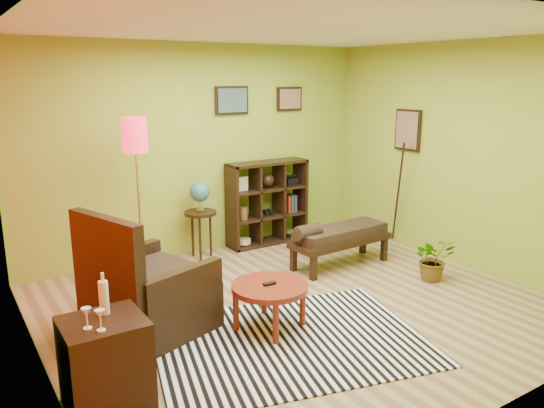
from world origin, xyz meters
TOP-DOWN VIEW (x-y plane):
  - ground at (0.00, 0.00)m, footprint 5.00×5.00m
  - room_shell at (-0.09, 0.01)m, footprint 5.04×4.54m
  - zebra_rug at (-0.53, -0.59)m, footprint 2.78×2.31m
  - coffee_table at (-0.54, -0.27)m, footprint 0.73×0.73m
  - armchair at (-1.55, 0.32)m, footprint 1.24×1.23m
  - side_cabinet at (-2.20, -0.67)m, footprint 0.57×0.52m
  - floor_lamp at (-1.15, 1.54)m, footprint 0.29×0.29m
  - globe_table at (-0.19, 1.96)m, footprint 0.43×0.43m
  - cube_shelf at (0.91, 2.03)m, footprint 1.20×0.35m
  - bench at (1.12, 0.71)m, footprint 1.40×0.54m
  - potted_plant at (1.77, -0.26)m, footprint 0.64×0.67m

SIDE VIEW (x-z plane):
  - ground at x=0.00m, z-range 0.00..0.00m
  - zebra_rug at x=-0.53m, z-range 0.00..0.01m
  - potted_plant at x=1.77m, z-range 0.00..0.41m
  - side_cabinet at x=-2.20m, z-range -0.15..0.84m
  - armchair at x=-1.55m, z-range -0.24..0.97m
  - coffee_table at x=-0.54m, z-range 0.15..0.62m
  - bench at x=1.12m, z-range 0.09..0.72m
  - cube_shelf at x=0.91m, z-range 0.00..1.20m
  - globe_table at x=-0.19m, z-range 0.27..1.30m
  - floor_lamp at x=-1.15m, z-range 0.60..2.52m
  - room_shell at x=-0.09m, z-range 0.39..3.21m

